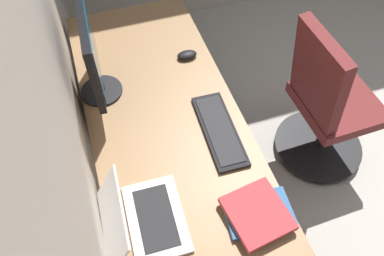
{
  "coord_description": "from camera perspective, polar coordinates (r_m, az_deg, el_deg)",
  "views": [
    {
      "loc": [
        -0.6,
        1.92,
        2.09
      ],
      "look_at": [
        0.21,
        1.65,
        0.95
      ],
      "focal_mm": 35.36,
      "sensor_mm": 36.0,
      "label": 1
    }
  ],
  "objects": [
    {
      "name": "wall_back",
      "position": [
        1.01,
        -21.88,
        -3.91
      ],
      "size": [
        4.85,
        0.1,
        2.6
      ],
      "primitive_type": "cube",
      "color": "beige",
      "rests_on": "ground"
    },
    {
      "name": "desk",
      "position": [
        1.65,
        -1.66,
        -6.32
      ],
      "size": [
        2.25,
        0.69,
        0.73
      ],
      "color": "#936D47",
      "rests_on": "ground"
    },
    {
      "name": "drawer_pedestal",
      "position": [
        2.22,
        -6.31,
        0.99
      ],
      "size": [
        0.4,
        0.51,
        0.69
      ],
      "color": "#936D47",
      "rests_on": "ground"
    },
    {
      "name": "monitor_primary",
      "position": [
        1.72,
        -14.96,
        11.1
      ],
      "size": [
        0.48,
        0.2,
        0.45
      ],
      "color": "black",
      "rests_on": "desk"
    },
    {
      "name": "laptop_left",
      "position": [
        1.44,
        -7.97,
        -13.33
      ],
      "size": [
        0.33,
        0.32,
        0.19
      ],
      "color": "white",
      "rests_on": "desk"
    },
    {
      "name": "keyboard_main",
      "position": [
        1.68,
        4.16,
        -0.32
      ],
      "size": [
        0.43,
        0.16,
        0.02
      ],
      "color": "black",
      "rests_on": "desk"
    },
    {
      "name": "mouse_main",
      "position": [
        2.0,
        -0.77,
        10.96
      ],
      "size": [
        0.06,
        0.1,
        0.03
      ],
      "primitive_type": "ellipsoid",
      "color": "black",
      "rests_on": "desk"
    },
    {
      "name": "book_stack_near",
      "position": [
        1.48,
        9.92,
        -12.53
      ],
      "size": [
        0.26,
        0.27,
        0.05
      ],
      "color": "#38669E",
      "rests_on": "desk"
    },
    {
      "name": "office_chair",
      "position": [
        2.26,
        19.53,
        2.97
      ],
      "size": [
        0.56,
        0.56,
        0.97
      ],
      "color": "maroon",
      "rests_on": "ground"
    }
  ]
}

